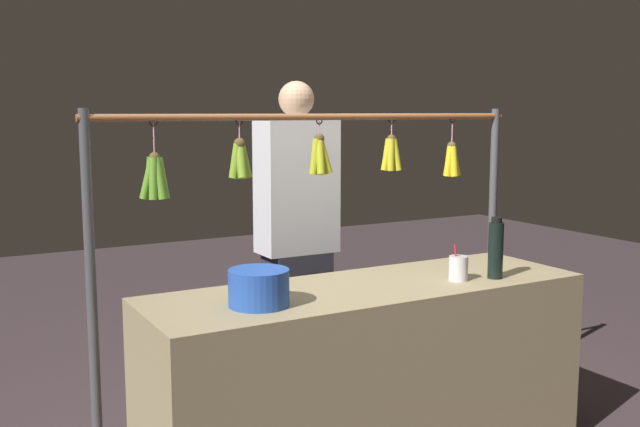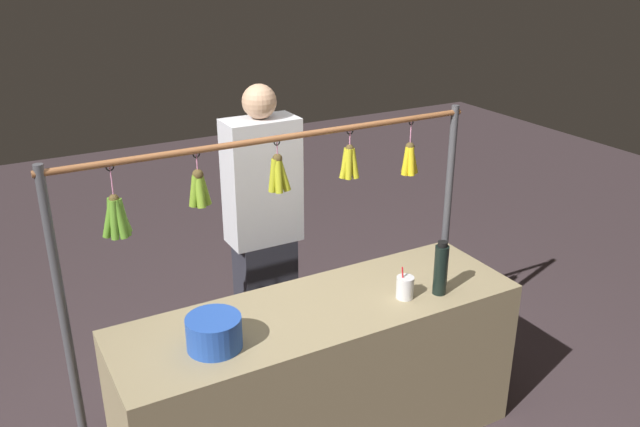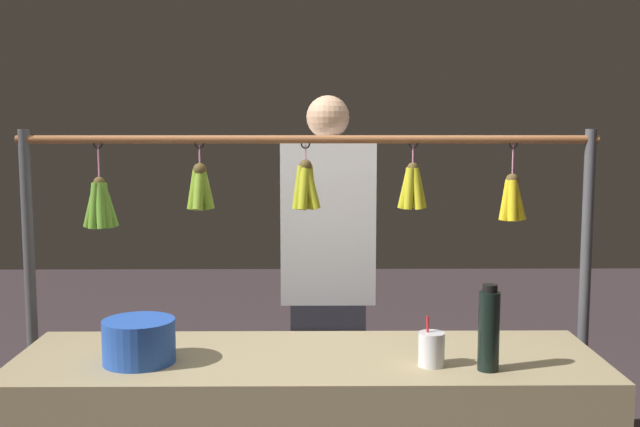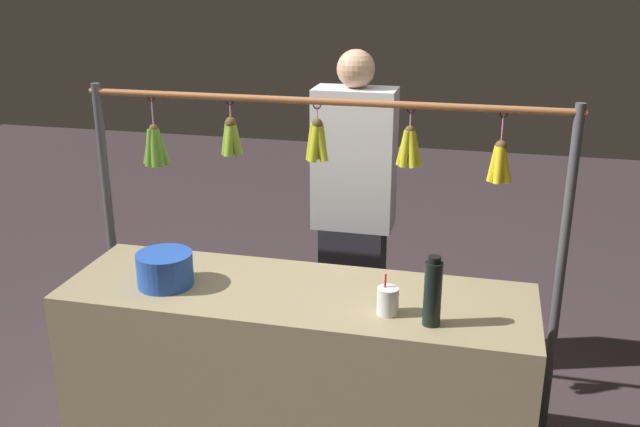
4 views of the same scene
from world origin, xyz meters
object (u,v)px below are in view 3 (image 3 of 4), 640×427
Objects in this scene: drink_cup at (431,349)px; water_bottle at (489,329)px; vendor_person at (328,293)px; blue_bucket at (139,341)px.

water_bottle is at bearing 164.63° from drink_cup.
drink_cup is 1.02m from vendor_person.
vendor_person reaches higher than drink_cup.
water_bottle is 1.70× the size of drink_cup.
vendor_person is at bearing -71.38° from drink_cup.
blue_bucket is 0.14× the size of vendor_person.
drink_cup is at bearing 177.39° from blue_bucket.
vendor_person is (0.32, -0.96, -0.02)m from drink_cup.
water_bottle is at bearing 116.37° from vendor_person.
water_bottle reaches higher than drink_cup.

